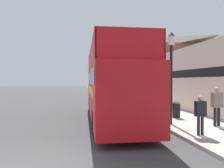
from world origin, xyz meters
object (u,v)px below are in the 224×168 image
object	(u,v)px
tour_bus	(112,87)
litter_bin	(176,109)
pedestrian_second	(200,111)
parked_car_ahead_of_bus	(108,98)
lamp_post_second	(126,71)
lamp_post_nearest	(171,60)
pedestrian_third	(217,103)

from	to	relation	value
tour_bus	litter_bin	distance (m)	3.99
litter_bin	pedestrian_second	bearing A→B (deg)	-103.29
parked_car_ahead_of_bus	lamp_post_second	bearing A→B (deg)	-25.51
lamp_post_second	lamp_post_nearest	bearing A→B (deg)	-89.31
litter_bin	tour_bus	bearing A→B (deg)	170.35
pedestrian_second	lamp_post_second	xyz separation A→B (m)	(-0.29, 11.47, 2.09)
parked_car_ahead_of_bus	litter_bin	bearing A→B (deg)	-73.72
parked_car_ahead_of_bus	lamp_post_second	distance (m)	3.04
tour_bus	pedestrian_second	world-z (taller)	tour_bus
pedestrian_second	lamp_post_second	size ratio (longest dim) A/B	0.36
tour_bus	parked_car_ahead_of_bus	size ratio (longest dim) A/B	2.44
tour_bus	lamp_post_nearest	bearing A→B (deg)	-39.90
pedestrian_third	litter_bin	bearing A→B (deg)	107.36
tour_bus	lamp_post_nearest	size ratio (longest dim) A/B	2.45
parked_car_ahead_of_bus	pedestrian_second	distance (m)	12.28
pedestrian_second	litter_bin	bearing A→B (deg)	76.71
lamp_post_nearest	litter_bin	world-z (taller)	lamp_post_nearest
parked_car_ahead_of_bus	lamp_post_nearest	world-z (taller)	lamp_post_nearest
lamp_post_nearest	litter_bin	distance (m)	3.38
tour_bus	parked_car_ahead_of_bus	world-z (taller)	tour_bus
tour_bus	lamp_post_nearest	world-z (taller)	lamp_post_nearest
lamp_post_nearest	pedestrian_second	bearing A→B (deg)	-85.64
parked_car_ahead_of_bus	lamp_post_second	xyz separation A→B (m)	(1.60, -0.66, 2.50)
lamp_post_nearest	lamp_post_second	size ratio (longest dim) A/B	1.05
lamp_post_nearest	lamp_post_second	xyz separation A→B (m)	(-0.11, 9.17, -0.14)
tour_bus	pedestrian_third	world-z (taller)	tour_bus
lamp_post_second	litter_bin	bearing A→B (deg)	-80.57
parked_car_ahead_of_bus	pedestrian_third	world-z (taller)	pedestrian_third
lamp_post_nearest	litter_bin	bearing A→B (deg)	56.82
lamp_post_second	litter_bin	world-z (taller)	lamp_post_second
tour_bus	lamp_post_second	distance (m)	7.36
pedestrian_second	pedestrian_third	xyz separation A→B (m)	(1.75, 1.46, 0.17)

